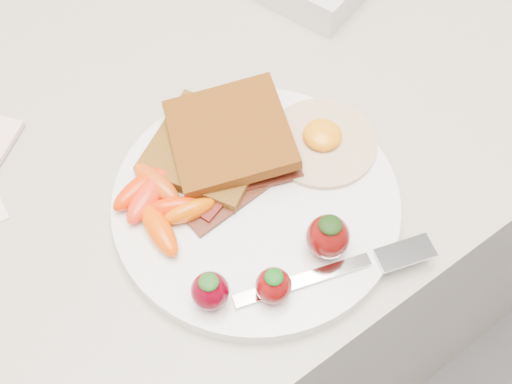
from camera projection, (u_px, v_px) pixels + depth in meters
counter at (190, 293)px, 1.05m from camera, size 2.00×0.60×0.90m
plate at (256, 203)px, 0.61m from camera, size 0.27×0.27×0.02m
toast_lower at (209, 149)px, 0.62m from camera, size 0.14×0.14×0.01m
toast_upper at (230, 134)px, 0.61m from camera, size 0.14×0.14×0.03m
fried_egg at (322, 140)px, 0.63m from camera, size 0.14×0.14×0.02m
bacon_strips at (238, 183)px, 0.60m from camera, size 0.13×0.07×0.01m
baby_carrots at (158, 202)px, 0.58m from camera, size 0.08×0.11×0.02m
strawberries at (282, 263)px, 0.54m from camera, size 0.14×0.06×0.05m
fork at (350, 268)px, 0.56m from camera, size 0.18×0.08×0.00m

